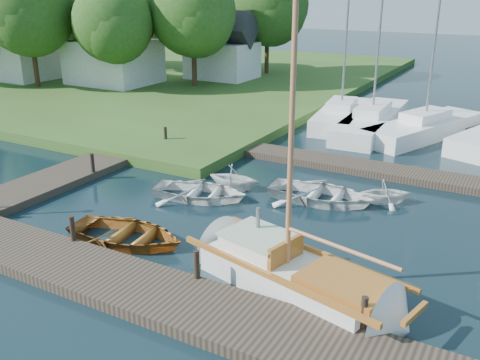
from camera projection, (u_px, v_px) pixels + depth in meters
The scene contains 28 objects.
ground at pixel (240, 212), 19.08m from camera, with size 160.00×160.00×0.00m, color black.
near_dock at pixel (129, 285), 14.11m from camera, with size 18.00×2.20×0.30m, color #2C231C.
left_dock at pixel (109, 159), 24.34m from camera, with size 2.20×18.00×0.30m, color #2C231C.
far_dock at pixel (352, 166), 23.43m from camera, with size 14.00×1.60×0.30m, color #2C231C.
shore at pixel (94, 69), 49.88m from camera, with size 50.00×40.00×0.50m, color #33511E.
mooring_post_1 at pixel (72, 228), 16.12m from camera, with size 0.16×0.16×0.80m, color black.
mooring_post_2 at pixel (197, 264), 14.05m from camera, with size 0.16×0.16×0.80m, color black.
mooring_post_3 at pixel (364, 313), 11.98m from camera, with size 0.16×0.16×0.80m, color black.
mooring_post_4 at pixel (92, 163), 22.05m from camera, with size 0.16×0.16×0.80m, color black.
mooring_post_5 at pixel (165, 135), 26.15m from camera, with size 0.16×0.16×0.80m, color black.
sailboat at pixel (298, 278), 14.08m from camera, with size 7.41×3.59×9.83m.
dinghy at pixel (126, 231), 16.65m from camera, with size 2.76×3.87×0.80m, color #9C611F.
tender_a at pixel (200, 189), 20.10m from camera, with size 2.60×3.64×0.75m, color white.
tender_b at pixel (234, 176), 20.99m from camera, with size 1.83×2.12×1.12m, color white.
tender_c at pixel (321, 191), 19.82m from camera, with size 2.84×3.98×0.82m, color white.
tender_d at pixel (386, 190), 19.66m from camera, with size 1.65×1.91×1.01m, color white.
marina_boat_0 at pixel (341, 114), 30.91m from camera, with size 3.23×7.51×9.94m.
marina_boat_1 at pixel (372, 119), 29.73m from camera, with size 2.61×9.44×11.53m.
marina_boat_2 at pixel (425, 126), 28.27m from camera, with size 5.03×8.51×10.71m.
house_a at pixel (113, 50), 40.35m from camera, with size 6.30×5.00×6.29m.
house_b at pixel (19, 49), 42.46m from camera, with size 5.77×4.50×5.79m.
house_c at pixel (222, 52), 42.64m from camera, with size 5.25×4.00×5.28m.
tree_1 at pixel (28, 8), 37.88m from camera, with size 6.70×6.70×9.20m.
tree_2 at pixel (113, 21), 37.05m from camera, with size 5.83×5.75×7.82m.
tree_3 at pixel (193, 11), 38.29m from camera, with size 6.41×6.38×8.74m.
tree_4 at pixel (141, 0), 45.05m from camera, with size 7.01×7.01×9.66m.
tree_5 at pixel (56, 11), 47.42m from camera, with size 6.00×5.94×8.10m.
tree_7 at pixel (268, 3), 43.78m from camera, with size 6.83×6.83×9.38m.
Camera 1 is at (8.58, -15.28, 7.62)m, focal length 40.00 mm.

